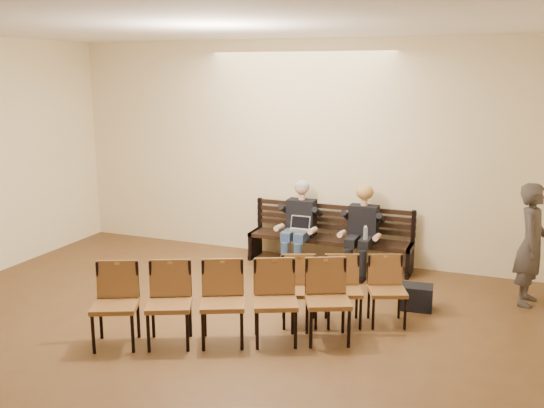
# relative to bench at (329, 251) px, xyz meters

# --- Properties ---
(ground) EXTENTS (10.00, 10.00, 0.00)m
(ground) POSITION_rel_bench_xyz_m (-0.62, -4.65, -0.23)
(ground) COLOR brown
(ground) RESTS_ON ground
(room_walls) EXTENTS (8.02, 10.01, 3.51)m
(room_walls) POSITION_rel_bench_xyz_m (-0.62, -3.86, 2.31)
(room_walls) COLOR beige
(room_walls) RESTS_ON ground
(bench) EXTENTS (2.60, 0.90, 0.45)m
(bench) POSITION_rel_bench_xyz_m (0.00, 0.00, 0.00)
(bench) COLOR black
(bench) RESTS_ON ground
(seated_man) EXTENTS (0.55, 0.76, 1.32)m
(seated_man) POSITION_rel_bench_xyz_m (-0.45, -0.12, 0.43)
(seated_man) COLOR black
(seated_man) RESTS_ON ground
(seated_woman) EXTENTS (0.53, 0.74, 1.24)m
(seated_woman) POSITION_rel_bench_xyz_m (0.54, -0.12, 0.40)
(seated_woman) COLOR black
(seated_woman) RESTS_ON ground
(laptop) EXTENTS (0.32, 0.26, 0.23)m
(laptop) POSITION_rel_bench_xyz_m (-0.42, -0.31, 0.34)
(laptop) COLOR #B8B8BD
(laptop) RESTS_ON bench
(water_bottle) EXTENTS (0.07, 0.07, 0.21)m
(water_bottle) POSITION_rel_bench_xyz_m (0.66, -0.38, 0.33)
(water_bottle) COLOR silver
(water_bottle) RESTS_ON bench
(bag) EXTENTS (0.45, 0.33, 0.31)m
(bag) POSITION_rel_bench_xyz_m (1.55, -1.32, -0.07)
(bag) COLOR black
(bag) RESTS_ON ground
(passerby) EXTENTS (0.54, 0.74, 1.85)m
(passerby) POSITION_rel_bench_xyz_m (2.88, -0.59, 0.70)
(passerby) COLOR #39332F
(passerby) RESTS_ON ground
(chair_row_front) EXTENTS (1.55, 0.97, 0.83)m
(chair_row_front) POSITION_rel_bench_xyz_m (0.80, -2.13, 0.19)
(chair_row_front) COLOR brown
(chair_row_front) RESTS_ON ground
(chair_row_back) EXTENTS (2.80, 1.64, 0.93)m
(chair_row_back) POSITION_rel_bench_xyz_m (-0.32, -3.14, 0.24)
(chair_row_back) COLOR brown
(chair_row_back) RESTS_ON ground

